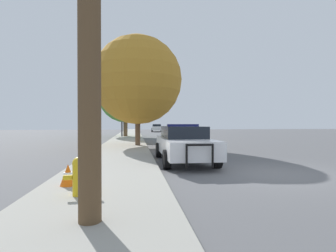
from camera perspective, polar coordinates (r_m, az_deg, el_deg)
name	(u,v)px	position (r m, az deg, el deg)	size (l,w,h in m)	color
ground_plane	(277,174)	(8.93, 22.68, -9.66)	(110.00, 110.00, 0.00)	#565659
sidewalk_left	(110,176)	(7.79, -12.56, -10.65)	(3.00, 110.00, 0.13)	#99968C
police_car	(184,143)	(10.75, 3.45, -3.69)	(2.03, 5.16, 1.54)	white
fire_hydrant	(79,175)	(5.66, -18.78, -10.05)	(0.61, 0.27, 0.78)	gold
traffic_light	(136,102)	(28.77, -7.03, 5.26)	(3.86, 0.35, 5.33)	#424247
car_background_distant	(157,128)	(47.01, -2.47, -0.36)	(2.15, 4.75, 1.36)	silver
tree_sidewalk_near	(138,80)	(17.53, -6.63, 9.88)	(5.79, 5.79, 7.17)	brown
tree_sidewalk_mid	(125,96)	(29.40, -9.26, 6.51)	(5.89, 5.89, 7.41)	brown
traffic_cone	(68,175)	(6.64, -20.94, -9.89)	(0.36, 0.36, 0.50)	orange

